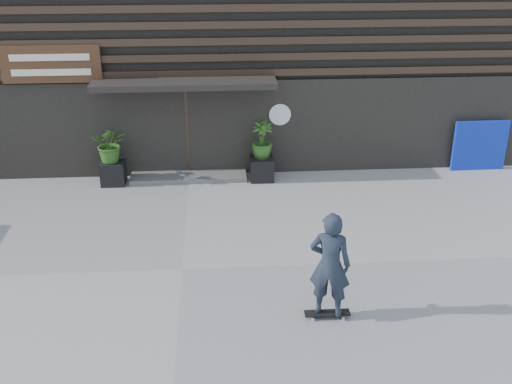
{
  "coord_description": "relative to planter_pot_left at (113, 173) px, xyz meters",
  "views": [
    {
      "loc": [
        0.69,
        -10.6,
        6.3
      ],
      "look_at": [
        1.52,
        1.12,
        1.1
      ],
      "focal_mm": 43.94,
      "sensor_mm": 36.0,
      "label": 1
    }
  ],
  "objects": [
    {
      "name": "blue_tarp",
      "position": [
        9.66,
        0.3,
        0.38
      ],
      "size": [
        1.45,
        0.14,
        1.36
      ],
      "primitive_type": "cube",
      "rotation": [
        0.0,
        0.0,
        0.01
      ],
      "color": "#0D23AE",
      "rests_on": "ground"
    },
    {
      "name": "bamboo_right",
      "position": [
        3.8,
        0.0,
        0.78
      ],
      "size": [
        0.54,
        0.54,
        0.96
      ],
      "primitive_type": "imported",
      "color": "#2D591E",
      "rests_on": "planter_pot_right"
    },
    {
      "name": "entrance_step",
      "position": [
        1.9,
        0.2,
        -0.24
      ],
      "size": [
        3.0,
        0.8,
        0.12
      ],
      "primitive_type": "cube",
      "color": "#4F4F4D",
      "rests_on": "ground"
    },
    {
      "name": "bamboo_left",
      "position": [
        0.0,
        0.0,
        0.78
      ],
      "size": [
        0.86,
        0.75,
        0.96
      ],
      "primitive_type": "imported",
      "color": "#2D591E",
      "rests_on": "planter_pot_left"
    },
    {
      "name": "ground",
      "position": [
        1.9,
        -4.4,
        -0.3
      ],
      "size": [
        80.0,
        80.0,
        0.0
      ],
      "primitive_type": "plane",
      "color": "gray",
      "rests_on": "ground"
    },
    {
      "name": "planter_pot_right",
      "position": [
        3.8,
        0.0,
        0.0
      ],
      "size": [
        0.6,
        0.6,
        0.6
      ],
      "primitive_type": "cube",
      "color": "black",
      "rests_on": "ground"
    },
    {
      "name": "skateboarder",
      "position": [
        4.44,
        -6.17,
        0.73
      ],
      "size": [
        0.79,
        0.64,
        1.98
      ],
      "color": "black",
      "rests_on": "ground"
    },
    {
      "name": "planter_pot_left",
      "position": [
        0.0,
        0.0,
        0.0
      ],
      "size": [
        0.6,
        0.6,
        0.6
      ],
      "primitive_type": "cube",
      "color": "black",
      "rests_on": "ground"
    }
  ]
}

